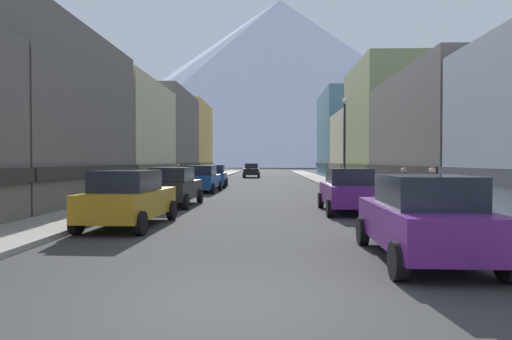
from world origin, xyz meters
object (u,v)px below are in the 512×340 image
Objects in this scene: trash_bin_right at (472,211)px; pedestrian_0 at (432,194)px; car_left_3 at (214,176)px; car_left_1 at (173,186)px; car_right_0 at (423,218)px; pedestrian_2 at (179,176)px; car_left_2 at (203,179)px; car_right_1 at (348,190)px; parking_meter_near at (481,205)px; potted_plant_0 at (88,198)px; streetlamp_right at (345,130)px; car_driving_0 at (252,170)px; car_left_0 at (129,198)px; pedestrian_1 at (403,189)px.

trash_bin_right is 0.58× the size of pedestrian_0.
car_left_1 is at bearing -90.02° from car_left_3.
car_left_3 is 1.01× the size of car_right_0.
pedestrian_2 is (-2.45, 13.12, 0.05)m from car_left_1.
pedestrian_2 is at bearing -141.84° from car_left_3.
car_left_2 is at bearing -90.04° from car_left_3.
car_left_1 is 1.00× the size of car_right_1.
parking_meter_near is 14.83m from potted_plant_0.
car_left_3 is (0.00, 15.04, 0.00)m from car_left_1.
pedestrian_0 is at bearing -45.30° from car_right_1.
potted_plant_0 is (-3.20, -1.91, -0.40)m from car_left_1.
car_left_3 is 26.30m from parking_meter_near.
car_right_0 is 19.01m from streetlamp_right.
car_left_3 is 1.02× the size of car_driving_0.
car_left_0 and car_right_0 have the same top height.
potted_plant_0 is at bearing 156.79° from trash_bin_right.
car_left_1 is 2.62× the size of pedestrian_0.
car_right_0 is at bearing -90.00° from car_right_1.
pedestrian_2 is at bearing 124.87° from pedestrian_0.
car_driving_0 is 23.30m from pedestrian_2.
streetlamp_right is (9.15, -7.41, 3.09)m from car_left_3.
car_left_3 is at bearing 140.98° from streetlamp_right.
pedestrian_0 reaches higher than trash_bin_right.
pedestrian_0 is at bearing -25.64° from car_left_1.
car_left_3 is at bearing 79.30° from potted_plant_0.
car_left_0 is at bearing -82.89° from pedestrian_2.
pedestrian_0 reaches higher than pedestrian_1.
trash_bin_right reaches higher than potted_plant_0.
pedestrian_0 is at bearing -63.17° from car_left_3.
car_left_3 is 17.25m from potted_plant_0.
car_left_2 is 4.77m from pedestrian_2.
potted_plant_0 is at bearing -106.31° from car_left_2.
car_left_2 and car_right_0 have the same top height.
pedestrian_0 is (2.45, 6.24, 0.03)m from car_right_0.
pedestrian_2 is (-2.45, 19.63, 0.05)m from car_left_0.
car_driving_0 is at bearing 99.20° from parking_meter_near.
car_left_3 is 18.98m from car_right_1.
parking_meter_near is 0.23× the size of streetlamp_right.
parking_meter_near is 1.36× the size of trash_bin_right.
car_left_2 is 17.11m from pedestrian_0.
parking_meter_near is at bearing -44.72° from car_left_1.
car_left_3 is at bearing 116.83° from pedestrian_0.
parking_meter_near is at bearing -30.65° from potted_plant_0.
car_left_1 is 1.01× the size of car_driving_0.
car_left_2 is at bearing 171.33° from streetlamp_right.
potted_plant_0 is (-3.20, -10.93, -0.40)m from car_left_2.
pedestrian_1 reaches higher than car_right_1.
car_driving_0 is (-5.40, 47.01, 0.00)m from car_right_0.
potted_plant_0 is (-3.20, 4.61, -0.40)m from car_left_0.
parking_meter_near is (9.55, -9.46, 0.11)m from car_left_1.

